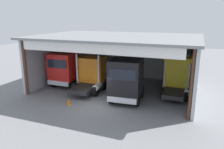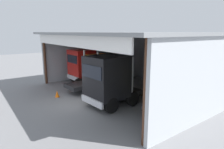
{
  "view_description": "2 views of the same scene",
  "coord_description": "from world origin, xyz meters",
  "px_view_note": "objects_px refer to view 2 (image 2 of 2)",
  "views": [
    {
      "loc": [
        7.43,
        -15.29,
        7.15
      ],
      "look_at": [
        0.0,
        3.54,
        1.81
      ],
      "focal_mm": 35.34,
      "sensor_mm": 36.0,
      "label": 1
    },
    {
      "loc": [
        13.22,
        -6.19,
        5.41
      ],
      "look_at": [
        0.0,
        3.54,
        1.81
      ],
      "focal_mm": 31.27,
      "sensor_mm": 36.0,
      "label": 2
    }
  ],
  "objects_px": {
    "truck_black_yard_outside": "(108,80)",
    "tool_cart": "(121,73)",
    "truck_yellow_center_right_bay": "(185,85)",
    "oil_drum": "(152,81)",
    "truck_red_right_bay": "(85,65)",
    "truck_orange_center_bay": "(99,72)",
    "traffic_cone": "(57,94)"
  },
  "relations": [
    {
      "from": "truck_yellow_center_right_bay",
      "to": "oil_drum",
      "type": "bearing_deg",
      "value": 151.19
    },
    {
      "from": "truck_yellow_center_right_bay",
      "to": "traffic_cone",
      "type": "height_order",
      "value": "truck_yellow_center_right_bay"
    },
    {
      "from": "traffic_cone",
      "to": "tool_cart",
      "type": "bearing_deg",
      "value": 106.65
    },
    {
      "from": "oil_drum",
      "to": "truck_orange_center_bay",
      "type": "bearing_deg",
      "value": -114.01
    },
    {
      "from": "truck_red_right_bay",
      "to": "tool_cart",
      "type": "height_order",
      "value": "truck_red_right_bay"
    },
    {
      "from": "truck_yellow_center_right_bay",
      "to": "oil_drum",
      "type": "xyz_separation_m",
      "value": [
        -5.76,
        3.17,
        -1.37
      ]
    },
    {
      "from": "truck_red_right_bay",
      "to": "truck_yellow_center_right_bay",
      "type": "relative_size",
      "value": 1.1
    },
    {
      "from": "truck_black_yard_outside",
      "to": "oil_drum",
      "type": "distance_m",
      "value": 7.3
    },
    {
      "from": "truck_yellow_center_right_bay",
      "to": "traffic_cone",
      "type": "bearing_deg",
      "value": -143.14
    },
    {
      "from": "truck_orange_center_bay",
      "to": "tool_cart",
      "type": "relative_size",
      "value": 4.81
    },
    {
      "from": "tool_cart",
      "to": "truck_yellow_center_right_bay",
      "type": "bearing_deg",
      "value": -16.33
    },
    {
      "from": "truck_black_yard_outside",
      "to": "oil_drum",
      "type": "height_order",
      "value": "truck_black_yard_outside"
    },
    {
      "from": "truck_red_right_bay",
      "to": "truck_black_yard_outside",
      "type": "bearing_deg",
      "value": 162.96
    },
    {
      "from": "truck_black_yard_outside",
      "to": "truck_orange_center_bay",
      "type": "bearing_deg",
      "value": -28.0
    },
    {
      "from": "traffic_cone",
      "to": "truck_black_yard_outside",
      "type": "bearing_deg",
      "value": 29.08
    },
    {
      "from": "truck_orange_center_bay",
      "to": "traffic_cone",
      "type": "height_order",
      "value": "truck_orange_center_bay"
    },
    {
      "from": "truck_orange_center_bay",
      "to": "truck_yellow_center_right_bay",
      "type": "distance_m",
      "value": 8.24
    },
    {
      "from": "truck_orange_center_bay",
      "to": "tool_cart",
      "type": "bearing_deg",
      "value": 115.69
    },
    {
      "from": "truck_yellow_center_right_bay",
      "to": "tool_cart",
      "type": "bearing_deg",
      "value": 163.66
    },
    {
      "from": "truck_black_yard_outside",
      "to": "traffic_cone",
      "type": "height_order",
      "value": "truck_black_yard_outside"
    },
    {
      "from": "truck_black_yard_outside",
      "to": "traffic_cone",
      "type": "distance_m",
      "value": 5.13
    },
    {
      "from": "truck_orange_center_bay",
      "to": "oil_drum",
      "type": "bearing_deg",
      "value": 62.63
    },
    {
      "from": "truck_black_yard_outside",
      "to": "tool_cart",
      "type": "bearing_deg",
      "value": -49.09
    },
    {
      "from": "truck_yellow_center_right_bay",
      "to": "tool_cart",
      "type": "xyz_separation_m",
      "value": [
        -10.83,
        3.17,
        -1.33
      ]
    },
    {
      "from": "truck_orange_center_bay",
      "to": "traffic_cone",
      "type": "xyz_separation_m",
      "value": [
        -0.06,
        -4.16,
        -1.43
      ]
    },
    {
      "from": "truck_yellow_center_right_bay",
      "to": "traffic_cone",
      "type": "xyz_separation_m",
      "value": [
        -8.07,
        -6.06,
        -1.55
      ]
    },
    {
      "from": "truck_red_right_bay",
      "to": "truck_orange_center_bay",
      "type": "xyz_separation_m",
      "value": [
        3.18,
        -0.22,
        -0.14
      ]
    },
    {
      "from": "truck_red_right_bay",
      "to": "truck_black_yard_outside",
      "type": "xyz_separation_m",
      "value": [
        7.34,
        -2.03,
        0.17
      ]
    },
    {
      "from": "truck_yellow_center_right_bay",
      "to": "tool_cart",
      "type": "relative_size",
      "value": 4.74
    },
    {
      "from": "truck_red_right_bay",
      "to": "tool_cart",
      "type": "xyz_separation_m",
      "value": [
        0.36,
        4.85,
        -1.34
      ]
    },
    {
      "from": "truck_orange_center_bay",
      "to": "oil_drum",
      "type": "height_order",
      "value": "truck_orange_center_bay"
    },
    {
      "from": "truck_red_right_bay",
      "to": "traffic_cone",
      "type": "distance_m",
      "value": 5.6
    }
  ]
}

